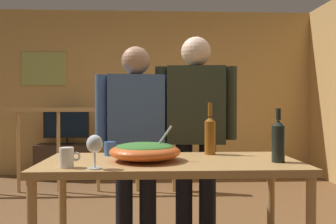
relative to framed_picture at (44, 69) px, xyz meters
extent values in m
cube|color=tan|center=(1.55, 0.06, -0.37)|extent=(5.58, 0.10, 2.62)
cube|color=#A2AB58|center=(0.00, 0.00, 0.00)|extent=(0.69, 0.03, 0.53)
cylinder|color=#B2844C|center=(0.01, -1.16, -1.17)|extent=(0.04, 0.04, 1.03)
cylinder|color=#B2844C|center=(0.52, -1.16, -1.17)|extent=(0.04, 0.04, 1.03)
cylinder|color=#B2844C|center=(1.02, -1.16, -1.17)|extent=(0.04, 0.04, 1.03)
cylinder|color=#B2844C|center=(1.52, -1.16, -1.17)|extent=(0.04, 0.04, 1.03)
cylinder|color=#B2844C|center=(2.02, -1.16, -1.17)|extent=(0.04, 0.04, 1.03)
cube|color=#B2844C|center=(0.52, -1.16, -0.63)|extent=(3.09, 0.07, 0.05)
cube|color=#B2844C|center=(2.02, -1.16, -1.12)|extent=(0.10, 0.10, 1.13)
cube|color=#38281E|center=(0.42, -0.29, -1.43)|extent=(0.90, 0.40, 0.52)
cube|color=black|center=(0.42, -0.29, -1.16)|extent=(0.20, 0.12, 0.02)
cylinder|color=black|center=(0.42, -0.29, -1.11)|extent=(0.03, 0.03, 0.08)
cube|color=black|center=(0.42, -0.32, -0.86)|extent=(0.67, 0.06, 0.41)
cube|color=black|center=(0.42, -0.35, -0.86)|extent=(0.62, 0.01, 0.37)
cube|color=#B2844C|center=(1.81, -3.73, -0.91)|extent=(1.47, 0.69, 0.04)
cylinder|color=#B2844C|center=(1.12, -3.42, -1.31)|extent=(0.05, 0.05, 0.76)
cylinder|color=#B2844C|center=(2.51, -3.42, -1.31)|extent=(0.05, 0.05, 0.76)
ellipsoid|color=#DB5B23|center=(1.66, -3.74, -0.84)|extent=(0.41, 0.41, 0.10)
ellipsoid|color=#38702D|center=(1.66, -3.74, -0.81)|extent=(0.34, 0.34, 0.05)
cylinder|color=silver|center=(1.75, -3.74, -0.79)|extent=(0.15, 0.01, 0.21)
cylinder|color=silver|center=(1.42, -3.99, -0.89)|extent=(0.07, 0.07, 0.01)
cylinder|color=silver|center=(1.42, -3.99, -0.84)|extent=(0.01, 0.01, 0.08)
ellipsoid|color=silver|center=(1.42, -3.99, -0.76)|extent=(0.08, 0.08, 0.09)
cylinder|color=brown|center=(2.08, -3.50, -0.78)|extent=(0.07, 0.07, 0.21)
cone|color=brown|center=(2.08, -3.50, -0.66)|extent=(0.07, 0.07, 0.03)
cylinder|color=brown|center=(2.08, -3.50, -0.60)|extent=(0.03, 0.03, 0.09)
cylinder|color=black|center=(2.41, -3.83, -0.79)|extent=(0.07, 0.07, 0.20)
cone|color=black|center=(2.41, -3.83, -0.67)|extent=(0.07, 0.07, 0.03)
cylinder|color=black|center=(2.41, -3.83, -0.62)|extent=(0.03, 0.03, 0.07)
cylinder|color=white|center=(1.27, -3.95, -0.84)|extent=(0.07, 0.07, 0.10)
torus|color=white|center=(1.31, -3.95, -0.83)|extent=(0.05, 0.01, 0.05)
cylinder|color=#3866B2|center=(1.44, -3.51, -0.85)|extent=(0.07, 0.07, 0.09)
torus|color=#3866B2|center=(1.49, -3.51, -0.84)|extent=(0.05, 0.01, 0.05)
cylinder|color=black|center=(1.67, -3.06, -1.29)|extent=(0.13, 0.13, 0.79)
cylinder|color=black|center=(1.49, -3.08, -1.29)|extent=(0.13, 0.13, 0.79)
cube|color=#3D5684|center=(1.58, -3.07, -0.62)|extent=(0.44, 0.25, 0.56)
cylinder|color=#3D5684|center=(1.84, -3.05, -0.61)|extent=(0.09, 0.09, 0.53)
cylinder|color=#3D5684|center=(1.33, -3.09, -0.61)|extent=(0.09, 0.09, 0.53)
sphere|color=#A37556|center=(1.58, -3.07, -0.24)|extent=(0.22, 0.22, 0.22)
cylinder|color=black|center=(2.13, -3.08, -1.27)|extent=(0.13, 0.13, 0.82)
cylinder|color=black|center=(1.95, -3.06, -1.27)|extent=(0.13, 0.13, 0.82)
cube|color=#2D3323|center=(2.04, -3.07, -0.57)|extent=(0.45, 0.26, 0.58)
cylinder|color=#2D3323|center=(2.31, -3.09, -0.56)|extent=(0.09, 0.09, 0.55)
cylinder|color=#2D3323|center=(1.78, -3.05, -0.56)|extent=(0.09, 0.09, 0.55)
sphere|color=beige|center=(2.04, -3.07, -0.17)|extent=(0.23, 0.23, 0.23)
camera|label=1|loc=(1.70, -5.81, -0.57)|focal=38.52mm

